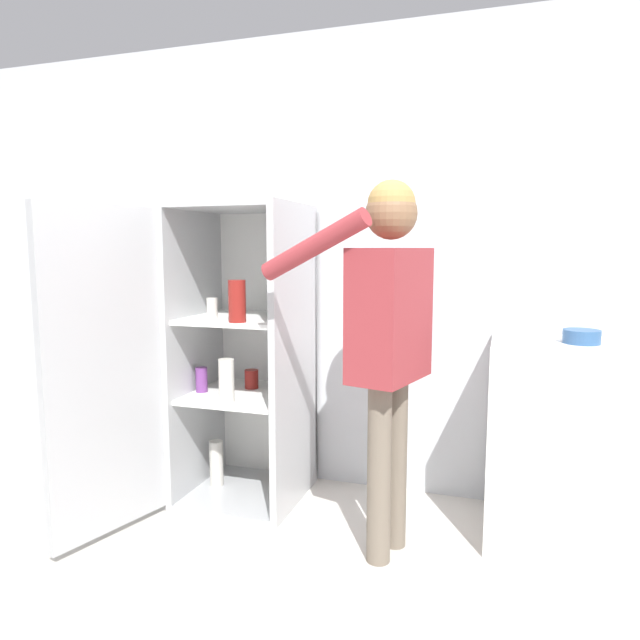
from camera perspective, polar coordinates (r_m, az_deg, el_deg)
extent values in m
plane|color=beige|center=(2.74, -6.64, -22.82)|extent=(12.00, 12.00, 0.00)
cube|color=silver|center=(3.29, 0.21, 5.55)|extent=(7.00, 0.06, 2.55)
cube|color=#B7BABC|center=(3.35, -7.36, -16.67)|extent=(0.62, 0.64, 0.04)
cube|color=#B7BABC|center=(3.07, -7.83, 11.14)|extent=(0.62, 0.64, 0.04)
cube|color=white|center=(3.39, -5.37, -2.50)|extent=(0.62, 0.03, 1.53)
cube|color=#B7BABC|center=(3.25, -12.28, -3.03)|extent=(0.03, 0.64, 1.53)
cube|color=#B7BABC|center=(3.00, -2.50, -3.72)|extent=(0.04, 0.64, 1.53)
cube|color=white|center=(3.17, -7.52, -7.37)|extent=(0.55, 0.57, 0.02)
cube|color=white|center=(3.09, -7.65, 0.14)|extent=(0.55, 0.57, 0.02)
cube|color=#B7BABC|center=(2.83, -20.80, -4.86)|extent=(0.22, 0.61, 1.53)
cylinder|color=beige|center=(3.03, -10.74, 1.18)|extent=(0.06, 0.06, 0.11)
cylinder|color=beige|center=(2.96, -9.33, -6.00)|extent=(0.08, 0.08, 0.22)
cylinder|color=#1E5123|center=(3.21, -4.29, 2.21)|extent=(0.08, 0.08, 0.17)
cylinder|color=#9E4C19|center=(3.45, -3.56, -13.97)|extent=(0.08, 0.08, 0.18)
cylinder|color=maroon|center=(2.84, -8.29, 1.87)|extent=(0.09, 0.09, 0.21)
cylinder|color=maroon|center=(3.23, -6.86, -5.88)|extent=(0.08, 0.08, 0.10)
cylinder|color=beige|center=(3.37, -10.32, -13.89)|extent=(0.08, 0.08, 0.26)
cylinder|color=#723884|center=(3.20, -11.76, -5.86)|extent=(0.06, 0.06, 0.14)
cylinder|color=beige|center=(3.16, -4.25, -15.26)|extent=(0.07, 0.07, 0.26)
cylinder|color=#726656|center=(2.57, 5.93, -15.02)|extent=(0.10, 0.10, 0.80)
cylinder|color=#726656|center=(2.70, 7.56, -13.85)|extent=(0.10, 0.10, 0.80)
cube|color=#9E3338|center=(2.47, 7.00, 0.56)|extent=(0.32, 0.45, 0.57)
sphere|color=#8C6647|center=(2.45, 7.15, 10.53)|extent=(0.22, 0.22, 0.22)
sphere|color=#AD894C|center=(2.46, 7.17, 11.43)|extent=(0.20, 0.20, 0.20)
cylinder|color=#9E3338|center=(2.37, -0.61, 7.42)|extent=(0.52, 0.21, 0.30)
cylinder|color=#9E3338|center=(2.68, 9.12, 0.41)|extent=(0.08, 0.08, 0.53)
cube|color=white|center=(2.94, 22.24, -11.21)|extent=(0.58, 0.59, 0.94)
cylinder|color=#335B8E|center=(2.86, 24.69, -1.51)|extent=(0.16, 0.16, 0.06)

